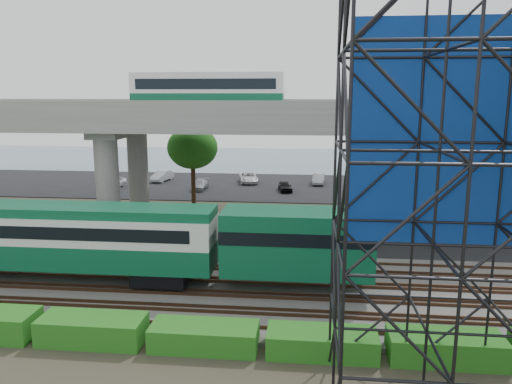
# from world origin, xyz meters

# --- Properties ---
(ground) EXTENTS (140.00, 140.00, 0.00)m
(ground) POSITION_xyz_m (0.00, 0.00, 0.00)
(ground) COLOR #474233
(ground) RESTS_ON ground
(ballast_bed) EXTENTS (90.00, 12.00, 0.20)m
(ballast_bed) POSITION_xyz_m (0.00, 2.00, 0.10)
(ballast_bed) COLOR slate
(ballast_bed) RESTS_ON ground
(service_road) EXTENTS (90.00, 5.00, 0.08)m
(service_road) POSITION_xyz_m (0.00, 10.50, 0.04)
(service_road) COLOR black
(service_road) RESTS_ON ground
(parking_lot) EXTENTS (90.00, 18.00, 0.08)m
(parking_lot) POSITION_xyz_m (0.00, 34.00, 0.04)
(parking_lot) COLOR black
(parking_lot) RESTS_ON ground
(harbor_water) EXTENTS (140.00, 40.00, 0.03)m
(harbor_water) POSITION_xyz_m (0.00, 56.00, 0.01)
(harbor_water) COLOR #425A6D
(harbor_water) RESTS_ON ground
(rail_tracks) EXTENTS (90.00, 9.52, 0.16)m
(rail_tracks) POSITION_xyz_m (0.00, 2.00, 0.28)
(rail_tracks) COLOR #472D1E
(rail_tracks) RESTS_ON ballast_bed
(commuter_train) EXTENTS (29.30, 3.06, 4.30)m
(commuter_train) POSITION_xyz_m (-7.10, 2.00, 2.88)
(commuter_train) COLOR black
(commuter_train) RESTS_ON rail_tracks
(overpass) EXTENTS (80.00, 12.00, 12.40)m
(overpass) POSITION_xyz_m (-0.20, 16.00, 8.21)
(overpass) COLOR #9E9B93
(overpass) RESTS_ON ground
(scaffold_tower) EXTENTS (9.36, 6.36, 15.00)m
(scaffold_tower) POSITION_xyz_m (10.80, -7.98, 7.47)
(scaffold_tower) COLOR black
(scaffold_tower) RESTS_ON ground
(hedge_strip) EXTENTS (34.60, 1.80, 1.20)m
(hedge_strip) POSITION_xyz_m (1.01, -4.30, 0.56)
(hedge_strip) COLOR #166216
(hedge_strip) RESTS_ON ground
(trees) EXTENTS (40.94, 16.94, 7.69)m
(trees) POSITION_xyz_m (-4.67, 16.17, 5.57)
(trees) COLOR #382314
(trees) RESTS_ON ground
(parked_cars) EXTENTS (38.20, 9.36, 1.32)m
(parked_cars) POSITION_xyz_m (1.23, 34.01, 0.69)
(parked_cars) COLOR silver
(parked_cars) RESTS_ON parking_lot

